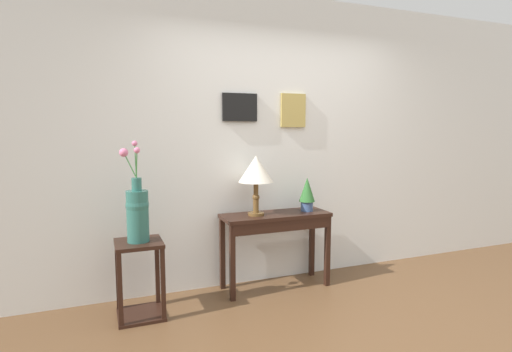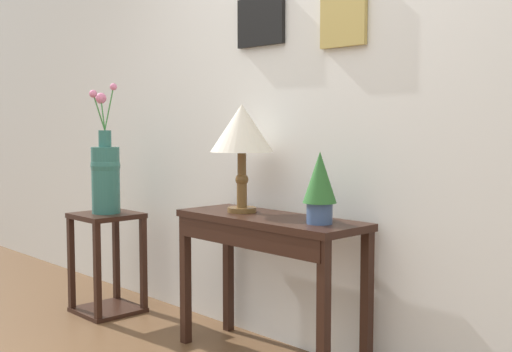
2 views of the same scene
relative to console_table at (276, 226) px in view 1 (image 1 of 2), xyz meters
name	(u,v)px [view 1 (image 1 of 2)]	position (x,y,z in m)	size (l,w,h in m)	color
ground_plane	(371,352)	(0.15, -1.26, -0.61)	(12.00, 12.00, 0.01)	brown
back_wall_with_art	(278,141)	(0.15, 0.30, 0.80)	(9.00, 0.13, 2.80)	silver
console_table	(276,226)	(0.00, 0.00, 0.00)	(1.03, 0.37, 0.72)	black
table_lamp	(256,171)	(-0.20, 0.02, 0.53)	(0.32, 0.32, 0.55)	brown
potted_plant_on_console	(307,193)	(0.33, 0.01, 0.30)	(0.15, 0.15, 0.33)	#3D5684
pedestal_stand_left	(140,279)	(-1.27, -0.14, -0.29)	(0.36, 0.36, 0.63)	black
flower_vase_tall	(137,210)	(-1.27, -0.14, 0.28)	(0.21, 0.19, 0.80)	#2D665B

